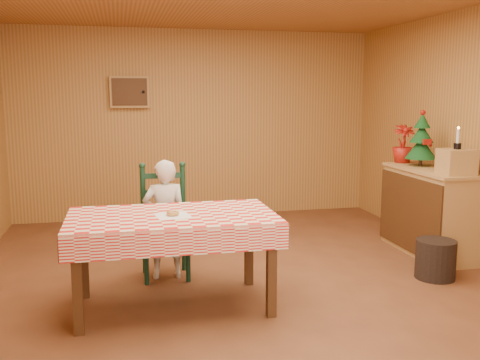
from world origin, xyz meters
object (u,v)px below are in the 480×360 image
at_px(crate, 456,162).
at_px(dining_table, 172,225).
at_px(shelf_unit, 430,211).
at_px(storage_bin, 436,259).
at_px(christmas_tree, 421,141).
at_px(seated_child, 165,219).
at_px(ladder_chair, 165,224).

bearing_deg(crate, dining_table, -170.24).
bearing_deg(shelf_unit, storage_bin, -117.52).
distance_m(dining_table, storage_bin, 2.53).
height_order(dining_table, shelf_unit, shelf_unit).
distance_m(dining_table, christmas_tree, 3.14).
xyz_separation_m(seated_child, storage_bin, (2.47, -0.59, -0.38)).
bearing_deg(christmas_tree, dining_table, -158.29).
distance_m(seated_child, christmas_tree, 2.98).
bearing_deg(seated_child, christmas_tree, -171.80).
relative_size(dining_table, shelf_unit, 1.34).
relative_size(ladder_chair, storage_bin, 2.93).
height_order(seated_child, shelf_unit, seated_child).
bearing_deg(ladder_chair, dining_table, -90.00).
bearing_deg(dining_table, crate, 9.76).
distance_m(ladder_chair, seated_child, 0.08).
distance_m(seated_child, crate, 2.93).
distance_m(crate, storage_bin, 1.02).
distance_m(dining_table, crate, 2.94).
bearing_deg(seated_child, shelf_unit, -176.71).
height_order(crate, christmas_tree, christmas_tree).
relative_size(seated_child, storage_bin, 3.05).
relative_size(crate, christmas_tree, 0.48).
distance_m(crate, christmas_tree, 0.67).
height_order(dining_table, ladder_chair, ladder_chair).
bearing_deg(storage_bin, dining_table, -176.78).
xyz_separation_m(dining_table, seated_child, (0.00, 0.73, -0.13)).
bearing_deg(ladder_chair, shelf_unit, 2.15).
distance_m(dining_table, ladder_chair, 0.81).
height_order(dining_table, storage_bin, dining_table).
height_order(ladder_chair, crate, crate).
height_order(shelf_unit, christmas_tree, christmas_tree).
distance_m(christmas_tree, storage_bin, 1.49).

